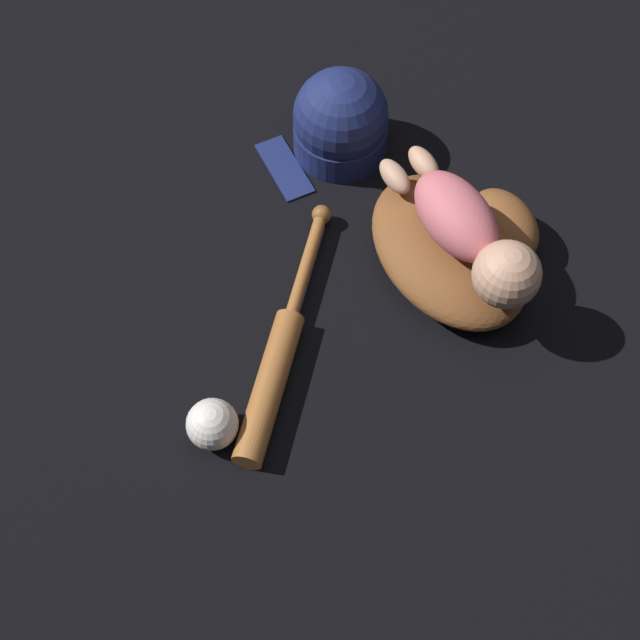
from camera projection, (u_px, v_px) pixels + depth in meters
ground_plane at (418, 250)px, 1.50m from camera, size 6.00×6.00×0.00m
baseball_glove at (458, 245)px, 1.45m from camera, size 0.36×0.31×0.09m
baby_figure at (470, 234)px, 1.35m from camera, size 0.35×0.14×0.10m
baseball_bat at (278, 359)px, 1.37m from camera, size 0.32×0.39×0.05m
baseball at (212, 424)px, 1.30m from camera, size 0.08×0.08×0.08m
baseball_cap at (340, 122)px, 1.55m from camera, size 0.18×0.23×0.17m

